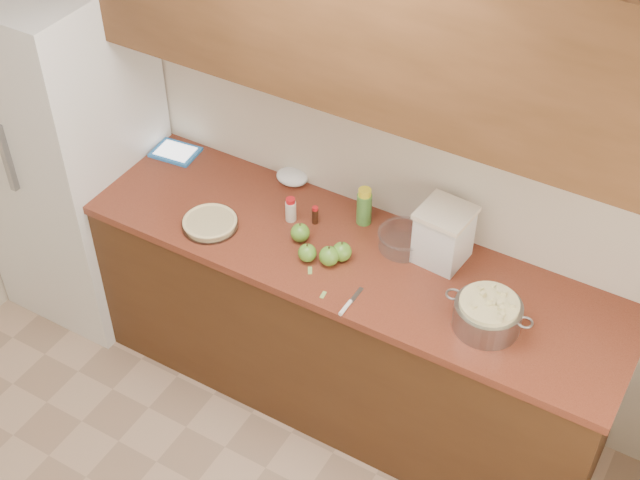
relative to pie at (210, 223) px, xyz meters
The scene contains 21 objects.
room_shell 1.46m from the pie, 68.67° to the right, with size 3.60×3.60×3.60m.
counter_run 0.72m from the pie, 17.15° to the left, with size 2.64×0.68×0.92m.
upper_cabinets 1.18m from the pie, 31.39° to the left, with size 2.60×0.34×0.70m, color brown.
fridge 0.94m from the pie, behind, with size 0.70×0.70×1.80m, color silver.
pie is the anchor object (origin of this frame).
colander 1.27m from the pie, ahead, with size 0.36×0.26×0.13m.
flour_canister 1.02m from the pie, 18.84° to the left, with size 0.23×0.23×0.26m.
tablet 0.59m from the pie, 142.22° to the left, with size 0.23×0.19×0.02m.
paring_knife 0.77m from the pie, ahead, with size 0.02×0.18×0.02m.
lemon_bottle 0.68m from the pie, 33.06° to the left, with size 0.07×0.07×0.18m.
cinnamon_shaker 0.36m from the pie, 38.07° to the left, with size 0.05×0.05×0.12m.
vanilla_bottle 0.46m from the pie, 33.89° to the left, with size 0.03×0.03×0.09m.
mixing_bowl 0.85m from the pie, 21.36° to the left, with size 0.22×0.22×0.08m.
paper_towel 0.47m from the pie, 72.21° to the left, with size 0.15×0.13×0.06m, color white.
apple_left 0.41m from the pie, 17.78° to the left, with size 0.08×0.08×0.10m.
apple_center 0.61m from the pie, 10.22° to the left, with size 0.08×0.08×0.10m.
apple_front 0.48m from the pie, ahead, with size 0.08×0.08×0.09m.
apple_extra 0.57m from the pie, ahead, with size 0.09×0.09×0.10m.
peel_a 0.54m from the pie, ahead, with size 0.04×0.02×0.00m, color #89B055.
peel_b 0.52m from the pie, ahead, with size 0.04×0.02×0.00m, color #89B055.
peel_c 0.65m from the pie, 10.24° to the right, with size 0.04×0.02×0.00m, color #89B055.
Camera 1 is at (1.39, -0.99, 3.47)m, focal length 50.00 mm.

